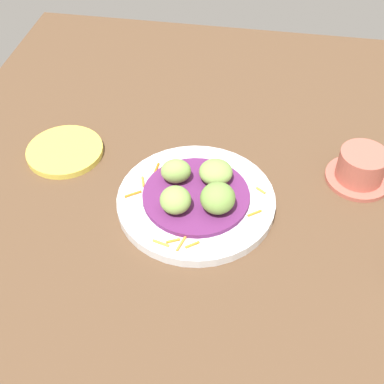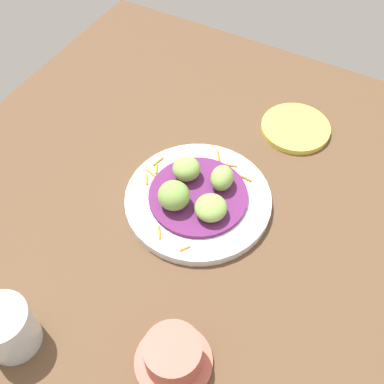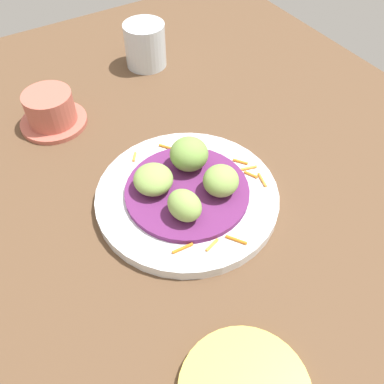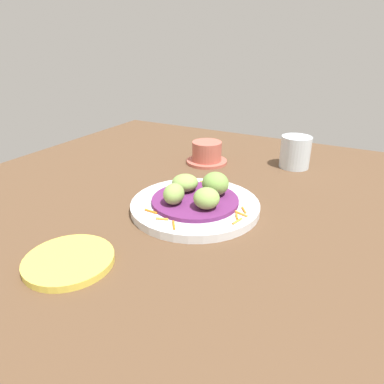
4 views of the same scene
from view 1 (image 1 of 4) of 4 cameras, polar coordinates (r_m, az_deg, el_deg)
The scene contains 10 objects.
table_surface at distance 89.11cm, azimuth 4.54°, elevation 0.25°, with size 110.00×110.00×2.00cm, color brown.
main_plate at distance 84.51cm, azimuth 0.45°, elevation -0.97°, with size 25.88×25.88×1.65cm, color silver.
cabbage_bed at distance 83.62cm, azimuth 0.46°, elevation -0.39°, with size 17.46×17.46×0.81cm, color #60235B.
carrot_garnish at distance 81.49cm, azimuth -1.32°, elevation -2.19°, with size 18.63×22.71×0.40cm.
guac_scoop_left at distance 84.56cm, azimuth 2.64°, elevation 2.22°, with size 5.46×5.53×3.45cm, color #84A851.
guac_scoop_center at distance 84.27cm, azimuth -1.79°, elevation 2.32°, with size 4.96×4.00×4.00cm, color #84A851.
guac_scoop_right at distance 79.63cm, azimuth -1.84°, elevation -0.89°, with size 4.89×4.96×4.04cm, color #84A851.
guac_scoop_back at distance 79.49cm, azimuth 2.86°, elevation -0.68°, with size 5.42×5.53×4.73cm, color #759E47.
side_plate_small at distance 96.60cm, azimuth -13.87°, elevation 4.40°, with size 13.77×13.77×1.17cm, color #E0CC4C.
terracotta_bowl at distance 91.89cm, azimuth 18.15°, elevation 2.52°, with size 11.13×11.13×5.98cm.
Camera 1 is at (62.80, 3.44, 64.13)cm, focal length 48.25 mm.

